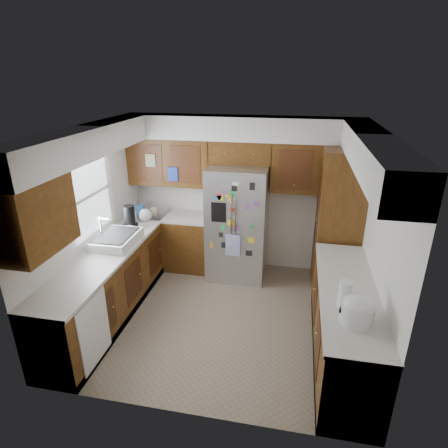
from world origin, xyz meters
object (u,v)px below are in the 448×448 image
(paper_towel, at_px, (345,294))
(rice_cooker, at_px, (358,310))
(fridge, at_px, (237,223))
(pantry, at_px, (338,221))

(paper_towel, bearing_deg, rice_cooker, -69.41)
(fridge, bearing_deg, paper_towel, -55.33)
(pantry, distance_m, paper_towel, 1.98)
(fridge, xyz_separation_m, paper_towel, (1.41, -2.04, 0.16))
(fridge, bearing_deg, rice_cooker, -56.66)
(pantry, bearing_deg, rice_cooker, -90.01)
(fridge, relative_size, rice_cooker, 5.76)
(rice_cooker, xyz_separation_m, paper_towel, (-0.09, 0.24, 0.00))
(pantry, bearing_deg, paper_towel, -92.67)
(pantry, distance_m, fridge, 1.51)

